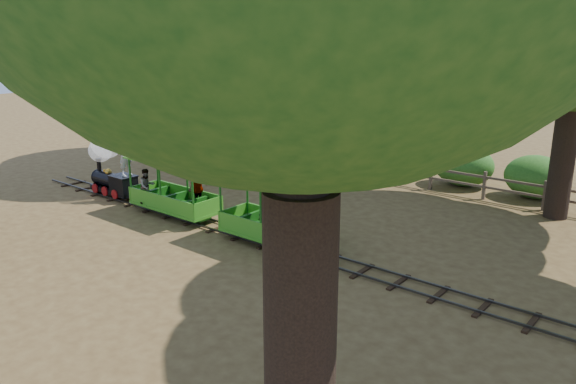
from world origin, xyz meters
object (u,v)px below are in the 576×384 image
Objects in this scene: carriage_front at (175,193)px; fence at (407,170)px; carriage_rear at (276,218)px; locomotive at (111,154)px.

carriage_front reaches higher than fence.
fence is at bearing 63.75° from carriage_front.
fence is (3.95, 8.01, -0.19)m from carriage_front.
carriage_front is at bearing -179.37° from carriage_rear.
carriage_rear is (7.64, -0.04, -0.72)m from locomotive.
carriage_rear is 0.18× the size of fence.
carriage_rear is 7.97m from fence.
locomotive is at bearing 179.69° from carriage_rear.
locomotive is 7.67m from carriage_rear.
carriage_front and carriage_rear have the same top height.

